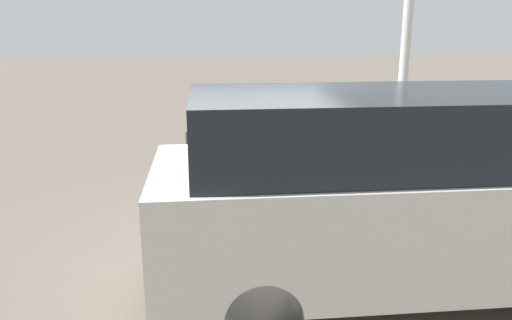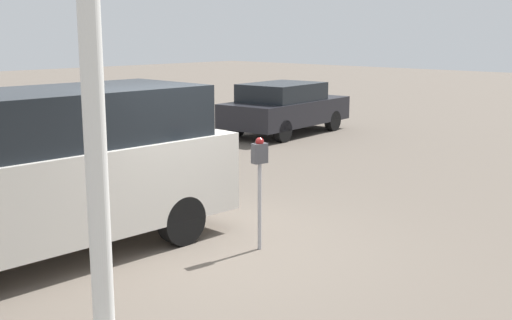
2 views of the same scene
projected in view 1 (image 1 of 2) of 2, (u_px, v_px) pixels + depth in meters
name	position (u px, v px, depth m)	size (l,w,h in m)	color
ground_plane	(237.00, 243.00, 6.48)	(80.00, 80.00, 0.00)	#60564C
parking_meter_near	(195.00, 155.00, 6.47)	(0.22, 0.14, 1.50)	#9E9EA3
lamp_post	(404.00, 63.00, 8.23)	(0.44, 0.44, 6.40)	beige
parked_van	(406.00, 189.00, 5.02)	(5.15, 2.02, 2.13)	beige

